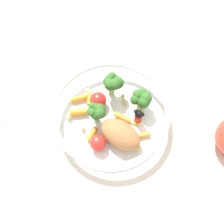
{
  "coord_description": "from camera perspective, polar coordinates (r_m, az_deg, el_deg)",
  "views": [
    {
      "loc": [
        -0.18,
        0.14,
        0.48
      ],
      "look_at": [
        0.0,
        -0.0,
        0.02
      ],
      "focal_mm": 41.26,
      "sensor_mm": 36.0,
      "label": 1
    }
  ],
  "objects": [
    {
      "name": "ground_plane",
      "position": [
        0.53,
        -0.28,
        -1.66
      ],
      "size": [
        2.4,
        2.4,
        0.0
      ],
      "primitive_type": "plane",
      "color": "silver"
    },
    {
      "name": "food_container",
      "position": [
        0.5,
        0.32,
        -0.08
      ],
      "size": [
        0.23,
        0.23,
        0.07
      ],
      "color": "white",
      "rests_on": "ground_plane"
    },
    {
      "name": "folded_napkin",
      "position": [
        0.59,
        -23.05,
        2.65
      ],
      "size": [
        0.16,
        0.15,
        0.01
      ],
      "primitive_type": "cube",
      "rotation": [
        0.0,
        0.0,
        -0.46
      ],
      "color": "white",
      "rests_on": "ground_plane"
    }
  ]
}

